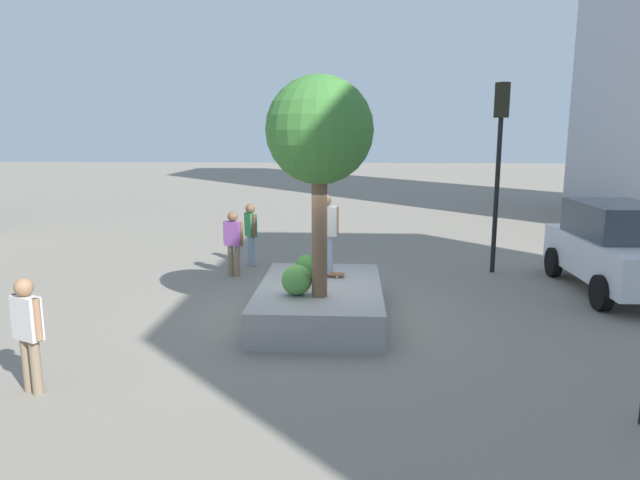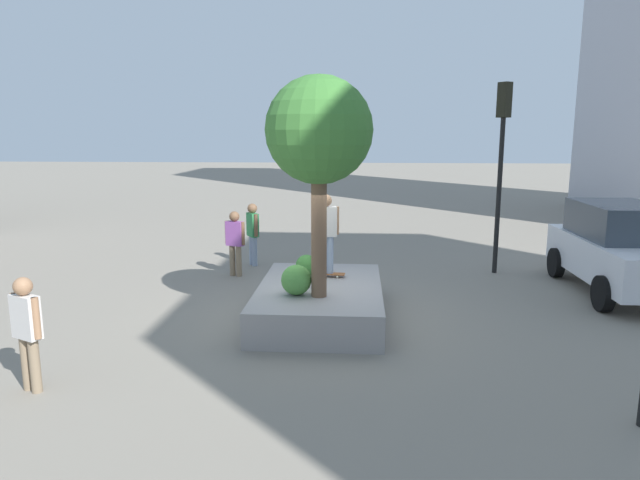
{
  "view_description": "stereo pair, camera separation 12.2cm",
  "coord_description": "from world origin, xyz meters",
  "px_view_note": "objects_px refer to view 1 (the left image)",
  "views": [
    {
      "loc": [
        10.47,
        0.65,
        3.54
      ],
      "look_at": [
        -0.07,
        0.05,
        1.54
      ],
      "focal_mm": 31.46,
      "sensor_mm": 36.0,
      "label": 1
    },
    {
      "loc": [
        10.46,
        0.78,
        3.54
      ],
      "look_at": [
        -0.07,
        0.05,
        1.54
      ],
      "focal_mm": 31.46,
      "sensor_mm": 36.0,
      "label": 2
    }
  ],
  "objects_px": {
    "traffic_light_median": "(500,146)",
    "bystander_watching": "(233,239)",
    "plaza_tree": "(319,133)",
    "police_car": "(617,248)",
    "passerby_with_bag": "(28,327)",
    "skateboarder": "(325,228)",
    "planter_ledge": "(320,301)",
    "skateboard": "(325,274)",
    "pedestrian_crossing": "(251,230)"
  },
  "relations": [
    {
      "from": "pedestrian_crossing",
      "to": "bystander_watching",
      "type": "distance_m",
      "value": 1.21
    },
    {
      "from": "police_car",
      "to": "plaza_tree",
      "type": "bearing_deg",
      "value": -65.88
    },
    {
      "from": "planter_ledge",
      "to": "skateboarder",
      "type": "distance_m",
      "value": 1.5
    },
    {
      "from": "planter_ledge",
      "to": "plaza_tree",
      "type": "relative_size",
      "value": 0.95
    },
    {
      "from": "police_car",
      "to": "bystander_watching",
      "type": "xyz_separation_m",
      "value": [
        -0.89,
        -8.96,
        -0.07
      ]
    },
    {
      "from": "plaza_tree",
      "to": "skateboard",
      "type": "distance_m",
      "value": 3.2
    },
    {
      "from": "bystander_watching",
      "to": "plaza_tree",
      "type": "bearing_deg",
      "value": 31.94
    },
    {
      "from": "plaza_tree",
      "to": "bystander_watching",
      "type": "bearing_deg",
      "value": -148.06
    },
    {
      "from": "skateboarder",
      "to": "pedestrian_crossing",
      "type": "distance_m",
      "value": 4.26
    },
    {
      "from": "skateboarder",
      "to": "planter_ledge",
      "type": "bearing_deg",
      "value": -5.64
    },
    {
      "from": "skateboarder",
      "to": "traffic_light_median",
      "type": "bearing_deg",
      "value": 127.28
    },
    {
      "from": "plaza_tree",
      "to": "bystander_watching",
      "type": "height_order",
      "value": "plaza_tree"
    },
    {
      "from": "plaza_tree",
      "to": "police_car",
      "type": "xyz_separation_m",
      "value": [
        -2.94,
        6.57,
        -2.54
      ]
    },
    {
      "from": "plaza_tree",
      "to": "bystander_watching",
      "type": "xyz_separation_m",
      "value": [
        -3.83,
        -2.39,
        -2.61
      ]
    },
    {
      "from": "passerby_with_bag",
      "to": "bystander_watching",
      "type": "bearing_deg",
      "value": 167.62
    },
    {
      "from": "plaza_tree",
      "to": "passerby_with_bag",
      "type": "bearing_deg",
      "value": -54.23
    },
    {
      "from": "planter_ledge",
      "to": "bystander_watching",
      "type": "height_order",
      "value": "bystander_watching"
    },
    {
      "from": "planter_ledge",
      "to": "traffic_light_median",
      "type": "height_order",
      "value": "traffic_light_median"
    },
    {
      "from": "pedestrian_crossing",
      "to": "skateboard",
      "type": "bearing_deg",
      "value": 31.37
    },
    {
      "from": "plaza_tree",
      "to": "traffic_light_median",
      "type": "relative_size",
      "value": 0.82
    },
    {
      "from": "skateboard",
      "to": "bystander_watching",
      "type": "distance_m",
      "value": 3.42
    },
    {
      "from": "skateboard",
      "to": "police_car",
      "type": "xyz_separation_m",
      "value": [
        -1.52,
        6.53,
        0.32
      ]
    },
    {
      "from": "skateboard",
      "to": "skateboarder",
      "type": "xyz_separation_m",
      "value": [
        0.0,
        0.0,
        0.96
      ]
    },
    {
      "from": "skateboarder",
      "to": "traffic_light_median",
      "type": "distance_m",
      "value": 5.53
    },
    {
      "from": "planter_ledge",
      "to": "skateboarder",
      "type": "bearing_deg",
      "value": 174.36
    },
    {
      "from": "traffic_light_median",
      "to": "bystander_watching",
      "type": "bearing_deg",
      "value": -83.12
    },
    {
      "from": "pedestrian_crossing",
      "to": "bystander_watching",
      "type": "height_order",
      "value": "pedestrian_crossing"
    },
    {
      "from": "bystander_watching",
      "to": "skateboard",
      "type": "bearing_deg",
      "value": 45.14
    },
    {
      "from": "skateboarder",
      "to": "police_car",
      "type": "distance_m",
      "value": 6.74
    },
    {
      "from": "traffic_light_median",
      "to": "bystander_watching",
      "type": "height_order",
      "value": "traffic_light_median"
    },
    {
      "from": "skateboarder",
      "to": "bystander_watching",
      "type": "relative_size",
      "value": 0.99
    },
    {
      "from": "plaza_tree",
      "to": "skateboard",
      "type": "bearing_deg",
      "value": 178.58
    },
    {
      "from": "police_car",
      "to": "passerby_with_bag",
      "type": "relative_size",
      "value": 2.64
    },
    {
      "from": "planter_ledge",
      "to": "skateboarder",
      "type": "xyz_separation_m",
      "value": [
        -0.68,
        0.07,
        1.34
      ]
    },
    {
      "from": "traffic_light_median",
      "to": "passerby_with_bag",
      "type": "height_order",
      "value": "traffic_light_median"
    },
    {
      "from": "plaza_tree",
      "to": "pedestrian_crossing",
      "type": "height_order",
      "value": "plaza_tree"
    },
    {
      "from": "plaza_tree",
      "to": "skateboarder",
      "type": "relative_size",
      "value": 2.39
    },
    {
      "from": "traffic_light_median",
      "to": "passerby_with_bag",
      "type": "bearing_deg",
      "value": -47.57
    },
    {
      "from": "plaza_tree",
      "to": "traffic_light_median",
      "type": "distance_m",
      "value": 6.29
    },
    {
      "from": "traffic_light_median",
      "to": "pedestrian_crossing",
      "type": "bearing_deg",
      "value": -93.44
    },
    {
      "from": "skateboard",
      "to": "traffic_light_median",
      "type": "relative_size",
      "value": 0.17
    },
    {
      "from": "skateboard",
      "to": "police_car",
      "type": "bearing_deg",
      "value": 103.12
    },
    {
      "from": "planter_ledge",
      "to": "police_car",
      "type": "relative_size",
      "value": 0.86
    },
    {
      "from": "police_car",
      "to": "pedestrian_crossing",
      "type": "xyz_separation_m",
      "value": [
        -2.07,
        -8.73,
        -0.04
      ]
    },
    {
      "from": "traffic_light_median",
      "to": "bystander_watching",
      "type": "distance_m",
      "value": 7.07
    },
    {
      "from": "police_car",
      "to": "skateboarder",
      "type": "bearing_deg",
      "value": -76.88
    },
    {
      "from": "planter_ledge",
      "to": "police_car",
      "type": "xyz_separation_m",
      "value": [
        -2.2,
        6.6,
        0.7
      ]
    },
    {
      "from": "traffic_light_median",
      "to": "passerby_with_bag",
      "type": "xyz_separation_m",
      "value": [
        7.39,
        -8.08,
        -2.3
      ]
    },
    {
      "from": "plaza_tree",
      "to": "skateboarder",
      "type": "height_order",
      "value": "plaza_tree"
    },
    {
      "from": "skateboarder",
      "to": "passerby_with_bag",
      "type": "height_order",
      "value": "skateboarder"
    }
  ]
}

